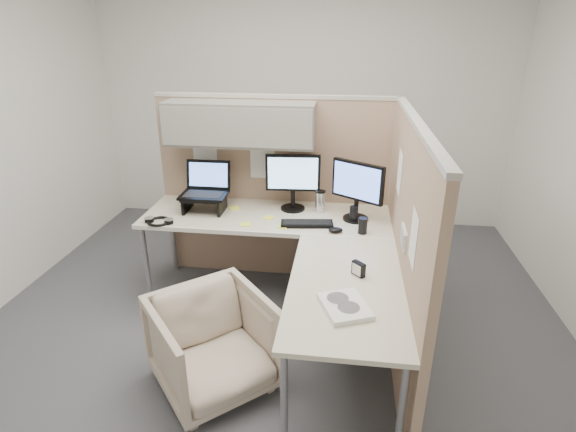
# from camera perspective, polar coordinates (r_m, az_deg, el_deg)

# --- Properties ---
(ground) EXTENTS (4.50, 4.50, 0.00)m
(ground) POSITION_cam_1_polar(r_m,az_deg,el_deg) (3.52, -2.22, -14.40)
(ground) COLOR #44454B
(ground) RESTS_ON ground
(partition_back) EXTENTS (2.00, 0.36, 1.63)m
(partition_back) POSITION_cam_1_polar(r_m,az_deg,el_deg) (3.79, -3.63, 7.07)
(partition_back) COLOR tan
(partition_back) RESTS_ON ground
(partition_right) EXTENTS (0.07, 2.03, 1.63)m
(partition_right) POSITION_cam_1_polar(r_m,az_deg,el_deg) (3.02, 14.46, -3.65)
(partition_right) COLOR tan
(partition_right) RESTS_ON ground
(desk) EXTENTS (2.00, 1.98, 0.73)m
(desk) POSITION_cam_1_polar(r_m,az_deg,el_deg) (3.24, 0.15, -3.52)
(desk) COLOR beige
(desk) RESTS_ON ground
(office_chair) EXTENTS (0.91, 0.91, 0.68)m
(office_chair) POSITION_cam_1_polar(r_m,az_deg,el_deg) (2.91, -9.50, -15.31)
(office_chair) COLOR #BCA896
(office_chair) RESTS_ON ground
(monitor_left) EXTENTS (0.44, 0.20, 0.47)m
(monitor_left) POSITION_cam_1_polar(r_m,az_deg,el_deg) (3.64, 0.63, 4.89)
(monitor_left) COLOR black
(monitor_left) RESTS_ON desk
(monitor_right) EXTENTS (0.39, 0.27, 0.47)m
(monitor_right) POSITION_cam_1_polar(r_m,az_deg,el_deg) (3.48, 8.80, 3.74)
(monitor_right) COLOR black
(monitor_right) RESTS_ON desk
(laptop_station) EXTENTS (0.37, 0.32, 0.39)m
(laptop_station) POSITION_cam_1_polar(r_m,az_deg,el_deg) (3.74, -10.48, 2.92)
(laptop_station) COLOR black
(laptop_station) RESTS_ON desk
(keyboard) EXTENTS (0.41, 0.18, 0.02)m
(keyboard) POSITION_cam_1_polar(r_m,az_deg,el_deg) (3.43, 2.42, -0.99)
(keyboard) COLOR black
(keyboard) RESTS_ON desk
(mouse) EXTENTS (0.12, 0.08, 0.04)m
(mouse) POSITION_cam_1_polar(r_m,az_deg,el_deg) (3.32, 6.07, -1.78)
(mouse) COLOR black
(mouse) RESTS_ON desk
(travel_mug) EXTENTS (0.08, 0.08, 0.18)m
(travel_mug) POSITION_cam_1_polar(r_m,az_deg,el_deg) (3.66, 4.11, 1.88)
(travel_mug) COLOR silver
(travel_mug) RESTS_ON desk
(soda_can_green) EXTENTS (0.07, 0.07, 0.12)m
(soda_can_green) POSITION_cam_1_polar(r_m,az_deg,el_deg) (3.32, 9.47, -1.22)
(soda_can_green) COLOR black
(soda_can_green) RESTS_ON desk
(soda_can_silver) EXTENTS (0.07, 0.07, 0.12)m
(soda_can_silver) POSITION_cam_1_polar(r_m,az_deg,el_deg) (3.52, 8.34, 0.28)
(soda_can_silver) COLOR black
(soda_can_silver) RESTS_ON desk
(sticky_note_c) EXTENTS (0.10, 0.10, 0.01)m
(sticky_note_c) POSITION_cam_1_polar(r_m,az_deg,el_deg) (3.77, -6.83, 1.01)
(sticky_note_c) COLOR #F2F941
(sticky_note_c) RESTS_ON desk
(sticky_note_b) EXTENTS (0.09, 0.09, 0.01)m
(sticky_note_b) POSITION_cam_1_polar(r_m,az_deg,el_deg) (3.40, -0.65, -1.34)
(sticky_note_b) COLOR #F2F941
(sticky_note_b) RESTS_ON desk
(sticky_note_d) EXTENTS (0.09, 0.09, 0.01)m
(sticky_note_d) POSITION_cam_1_polar(r_m,az_deg,el_deg) (3.56, -2.47, -0.21)
(sticky_note_d) COLOR #F2F941
(sticky_note_d) RESTS_ON desk
(sticky_note_a) EXTENTS (0.08, 0.08, 0.01)m
(sticky_note_a) POSITION_cam_1_polar(r_m,az_deg,el_deg) (3.45, -5.41, -1.05)
(sticky_note_a) COLOR #F2F941
(sticky_note_a) RESTS_ON desk
(headphones) EXTENTS (0.23, 0.19, 0.03)m
(headphones) POSITION_cam_1_polar(r_m,az_deg,el_deg) (3.61, -16.07, -0.63)
(headphones) COLOR black
(headphones) RESTS_ON desk
(paper_stack) EXTENTS (0.32, 0.35, 0.03)m
(paper_stack) POSITION_cam_1_polar(r_m,az_deg,el_deg) (2.47, 7.22, -11.29)
(paper_stack) COLOR white
(paper_stack) RESTS_ON desk
(desk_clock) EXTENTS (0.09, 0.09, 0.09)m
(desk_clock) POSITION_cam_1_polar(r_m,az_deg,el_deg) (2.77, 8.93, -6.66)
(desk_clock) COLOR black
(desk_clock) RESTS_ON desk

